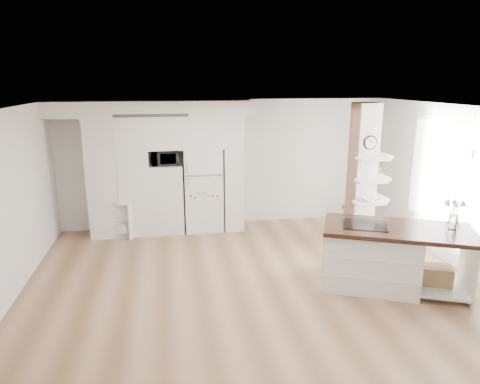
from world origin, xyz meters
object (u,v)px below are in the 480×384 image
(refrigerator, at_px, (203,189))
(bookshelf, at_px, (121,221))
(kitchen_island, at_px, (378,255))
(floor_plant_a, at_px, (407,241))

(refrigerator, bearing_deg, bookshelf, -173.41)
(refrigerator, xyz_separation_m, bookshelf, (-1.69, -0.20, -0.55))
(kitchen_island, distance_m, floor_plant_a, 1.57)
(refrigerator, xyz_separation_m, floor_plant_a, (3.52, -2.02, -0.62))
(kitchen_island, bearing_deg, bookshelf, 168.78)
(bookshelf, height_order, floor_plant_a, bookshelf)
(refrigerator, height_order, floor_plant_a, refrigerator)
(refrigerator, height_order, bookshelf, refrigerator)
(kitchen_island, relative_size, bookshelf, 3.21)
(kitchen_island, bearing_deg, floor_plant_a, 67.20)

